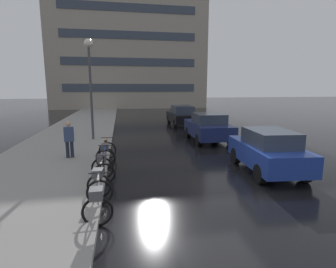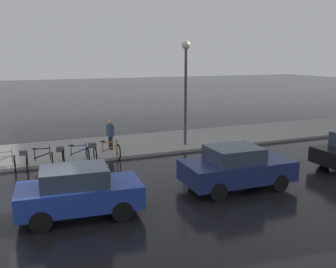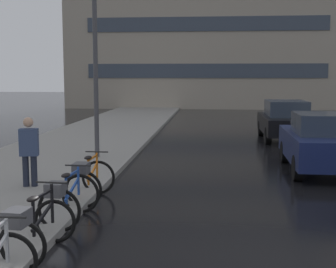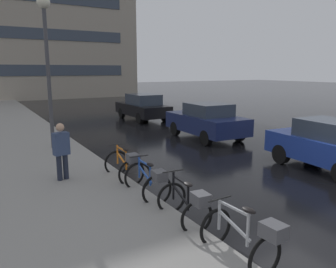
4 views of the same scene
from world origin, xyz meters
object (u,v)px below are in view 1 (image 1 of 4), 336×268
(bicycle_second, at_px, (101,177))
(bicycle_third, at_px, (104,162))
(streetlamp, at_px, (90,70))
(bicycle_nearest, at_px, (98,198))
(car_blue, at_px, (268,151))
(pedestrian, at_px, (69,139))
(car_black, at_px, (182,115))
(bicycle_farthest, at_px, (106,152))
(car_navy, at_px, (208,127))

(bicycle_second, xyz_separation_m, bicycle_third, (-0.02, 1.58, 0.01))
(streetlamp, bearing_deg, bicycle_nearest, -83.66)
(bicycle_second, height_order, car_blue, car_blue)
(bicycle_second, relative_size, bicycle_third, 0.98)
(bicycle_second, bearing_deg, bicycle_nearest, -88.41)
(car_blue, distance_m, streetlamp, 10.18)
(bicycle_nearest, distance_m, car_blue, 6.30)
(car_blue, xyz_separation_m, pedestrian, (-7.38, 2.86, 0.15))
(car_black, bearing_deg, streetlamp, -139.95)
(bicycle_third, height_order, streetlamp, streetlamp)
(car_blue, height_order, car_black, car_black)
(car_blue, relative_size, pedestrian, 2.28)
(pedestrian, height_order, streetlamp, streetlamp)
(bicycle_farthest, bearing_deg, car_navy, 33.56)
(bicycle_third, xyz_separation_m, streetlamp, (-0.97, 6.14, 3.53))
(pedestrian, xyz_separation_m, streetlamp, (0.55, 3.97, 3.07))
(bicycle_nearest, height_order, bicycle_third, bicycle_nearest)
(bicycle_nearest, distance_m, pedestrian, 5.58)
(car_black, relative_size, pedestrian, 2.59)
(bicycle_nearest, relative_size, pedestrian, 0.86)
(bicycle_nearest, height_order, car_blue, car_blue)
(bicycle_second, height_order, bicycle_farthest, bicycle_second)
(car_navy, bearing_deg, car_black, 90.28)
(bicycle_nearest, xyz_separation_m, car_navy, (5.51, 8.30, 0.30))
(pedestrian, bearing_deg, car_blue, -21.20)
(car_black, height_order, streetlamp, streetlamp)
(car_black, relative_size, streetlamp, 0.77)
(bicycle_second, bearing_deg, streetlamp, 97.30)
(bicycle_second, height_order, car_navy, car_navy)
(bicycle_second, relative_size, car_black, 0.32)
(bicycle_third, distance_m, car_blue, 5.90)
(pedestrian, bearing_deg, streetlamp, 82.07)
(car_navy, distance_m, streetlamp, 7.36)
(car_black, bearing_deg, bicycle_third, -115.50)
(bicycle_farthest, height_order, car_blue, car_blue)
(car_black, xyz_separation_m, pedestrian, (-7.06, -9.44, 0.14))
(car_blue, relative_size, car_black, 0.88)
(bicycle_nearest, bearing_deg, pedestrian, 106.58)
(bicycle_third, relative_size, car_blue, 0.38)
(bicycle_nearest, relative_size, bicycle_third, 1.00)
(car_black, bearing_deg, pedestrian, -126.79)
(bicycle_nearest, distance_m, bicycle_farthest, 4.62)
(car_black, xyz_separation_m, streetlamp, (-6.51, -5.47, 3.21))
(bicycle_third, xyz_separation_m, car_navy, (5.57, 5.14, 0.32))
(bicycle_third, height_order, bicycle_farthest, bicycle_farthest)
(bicycle_farthest, relative_size, car_black, 0.33)
(bicycle_farthest, relative_size, pedestrian, 0.86)
(streetlamp, bearing_deg, bicycle_second, -82.70)
(bicycle_third, xyz_separation_m, bicycle_farthest, (0.01, 1.45, 0.01))
(bicycle_second, bearing_deg, pedestrian, 112.39)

